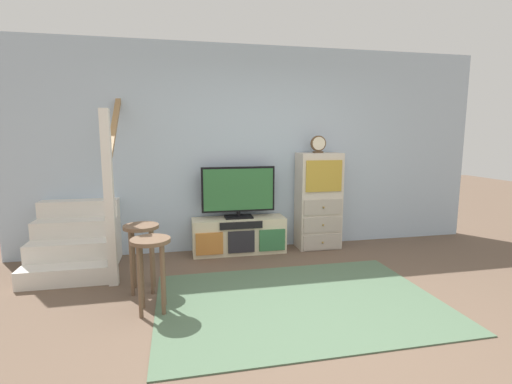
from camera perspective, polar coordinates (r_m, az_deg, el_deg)
name	(u,v)px	position (r m, az deg, el deg)	size (l,w,h in m)	color
ground_plane	(324,336)	(3.14, 10.30, -20.84)	(20.00, 20.00, 0.00)	brown
back_wall	(257,149)	(5.10, 0.15, 6.54)	(6.40, 0.12, 2.70)	#A8BCD1
area_rug	(299,302)	(3.64, 6.58, -16.33)	(2.60, 1.80, 0.01)	#4C664C
media_console	(239,235)	(4.95, -2.62, -6.64)	(1.21, 0.38, 0.47)	beige
television	(238,191)	(4.85, -2.71, 0.17)	(0.96, 0.22, 0.67)	black
side_cabinet	(318,201)	(5.16, 9.53, -1.37)	(0.58, 0.38, 1.31)	beige
desk_clock	(318,144)	(5.06, 9.50, 7.21)	(0.20, 0.08, 0.23)	#4C3823
staircase	(81,233)	(5.00, -25.22, -5.70)	(1.00, 1.36, 2.20)	silver
bar_stool_near	(151,257)	(3.38, -15.75, -9.57)	(0.34, 0.34, 0.66)	brown
bar_stool_far	(142,242)	(3.86, -17.09, -7.29)	(0.34, 0.34, 0.67)	brown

